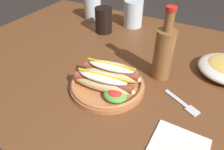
{
  "coord_description": "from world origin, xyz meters",
  "views": [
    {
      "loc": [
        0.23,
        -0.58,
        1.18
      ],
      "look_at": [
        -0.03,
        -0.12,
        0.77
      ],
      "focal_mm": 33.59,
      "sensor_mm": 36.0,
      "label": 1
    }
  ],
  "objects_px": {
    "hot_dog_plate": "(108,81)",
    "fork": "(184,104)",
    "soda_cup": "(104,20)",
    "water_cup": "(133,14)",
    "napkin": "(179,148)",
    "extra_cup": "(93,8)",
    "glass_bottle": "(164,52)"
  },
  "relations": [
    {
      "from": "hot_dog_plate",
      "to": "glass_bottle",
      "type": "bearing_deg",
      "value": 49.31
    },
    {
      "from": "soda_cup",
      "to": "water_cup",
      "type": "distance_m",
      "value": 0.16
    },
    {
      "from": "hot_dog_plate",
      "to": "water_cup",
      "type": "relative_size",
      "value": 1.91
    },
    {
      "from": "glass_bottle",
      "to": "fork",
      "type": "bearing_deg",
      "value": -43.45
    },
    {
      "from": "hot_dog_plate",
      "to": "extra_cup",
      "type": "bearing_deg",
      "value": 127.82
    },
    {
      "from": "napkin",
      "to": "glass_bottle",
      "type": "bearing_deg",
      "value": 117.83
    },
    {
      "from": "hot_dog_plate",
      "to": "fork",
      "type": "bearing_deg",
      "value": 10.58
    },
    {
      "from": "extra_cup",
      "to": "water_cup",
      "type": "bearing_deg",
      "value": 3.88
    },
    {
      "from": "water_cup",
      "to": "napkin",
      "type": "height_order",
      "value": "water_cup"
    },
    {
      "from": "hot_dog_plate",
      "to": "water_cup",
      "type": "height_order",
      "value": "water_cup"
    },
    {
      "from": "extra_cup",
      "to": "fork",
      "type": "bearing_deg",
      "value": -35.3
    },
    {
      "from": "water_cup",
      "to": "extra_cup",
      "type": "distance_m",
      "value": 0.22
    },
    {
      "from": "soda_cup",
      "to": "napkin",
      "type": "relative_size",
      "value": 0.87
    },
    {
      "from": "fork",
      "to": "glass_bottle",
      "type": "xyz_separation_m",
      "value": [
        -0.11,
        0.1,
        0.09
      ]
    },
    {
      "from": "napkin",
      "to": "water_cup",
      "type": "bearing_deg",
      "value": 123.73
    },
    {
      "from": "soda_cup",
      "to": "water_cup",
      "type": "bearing_deg",
      "value": 54.96
    },
    {
      "from": "napkin",
      "to": "extra_cup",
      "type": "bearing_deg",
      "value": 137.29
    },
    {
      "from": "extra_cup",
      "to": "hot_dog_plate",
      "type": "bearing_deg",
      "value": -52.18
    },
    {
      "from": "fork",
      "to": "water_cup",
      "type": "distance_m",
      "value": 0.56
    },
    {
      "from": "hot_dog_plate",
      "to": "water_cup",
      "type": "bearing_deg",
      "value": 105.46
    },
    {
      "from": "fork",
      "to": "napkin",
      "type": "distance_m",
      "value": 0.15
    },
    {
      "from": "soda_cup",
      "to": "napkin",
      "type": "xyz_separation_m",
      "value": [
        0.47,
        -0.45,
        -0.05
      ]
    },
    {
      "from": "water_cup",
      "to": "fork",
      "type": "bearing_deg",
      "value": -49.97
    },
    {
      "from": "glass_bottle",
      "to": "hot_dog_plate",
      "type": "bearing_deg",
      "value": -130.69
    },
    {
      "from": "fork",
      "to": "napkin",
      "type": "relative_size",
      "value": 0.89
    },
    {
      "from": "hot_dog_plate",
      "to": "napkin",
      "type": "height_order",
      "value": "hot_dog_plate"
    },
    {
      "from": "hot_dog_plate",
      "to": "soda_cup",
      "type": "xyz_separation_m",
      "value": [
        -0.22,
        0.34,
        0.03
      ]
    },
    {
      "from": "soda_cup",
      "to": "extra_cup",
      "type": "height_order",
      "value": "extra_cup"
    },
    {
      "from": "water_cup",
      "to": "glass_bottle",
      "type": "xyz_separation_m",
      "value": [
        0.25,
        -0.33,
        0.03
      ]
    },
    {
      "from": "soda_cup",
      "to": "glass_bottle",
      "type": "distance_m",
      "value": 0.4
    },
    {
      "from": "hot_dog_plate",
      "to": "water_cup",
      "type": "xyz_separation_m",
      "value": [
        -0.13,
        0.47,
        0.03
      ]
    },
    {
      "from": "hot_dog_plate",
      "to": "napkin",
      "type": "relative_size",
      "value": 1.8
    }
  ]
}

